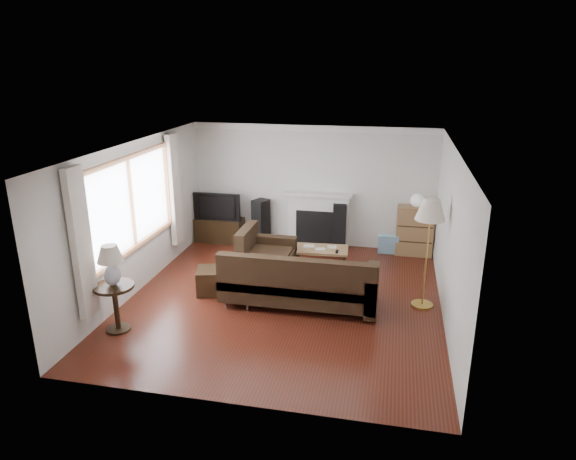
% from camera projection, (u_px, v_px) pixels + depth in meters
% --- Properties ---
extents(room, '(5.10, 5.60, 2.54)m').
position_uv_depth(room, '(284.00, 227.00, 8.02)').
color(room, '#4B1B10').
rests_on(room, ground).
extents(window, '(0.12, 2.74, 1.54)m').
position_uv_depth(window, '(132.00, 203.00, 8.22)').
color(window, brown).
rests_on(window, room).
extents(curtain_near, '(0.10, 0.35, 2.10)m').
position_uv_depth(curtain_near, '(81.00, 244.00, 6.84)').
color(curtain_near, beige).
rests_on(curtain_near, room).
extents(curtain_far, '(0.10, 0.35, 2.10)m').
position_uv_depth(curtain_far, '(175.00, 190.00, 9.66)').
color(curtain_far, beige).
rests_on(curtain_far, room).
extents(fireplace, '(1.40, 0.26, 1.15)m').
position_uv_depth(fireplace, '(318.00, 219.00, 10.65)').
color(fireplace, white).
rests_on(fireplace, room).
extents(tv_stand, '(1.01, 0.46, 0.51)m').
position_uv_depth(tv_stand, '(220.00, 230.00, 11.03)').
color(tv_stand, black).
rests_on(tv_stand, ground).
extents(television, '(1.01, 0.13, 0.58)m').
position_uv_depth(television, '(219.00, 205.00, 10.86)').
color(television, black).
rests_on(television, tv_stand).
extents(speaker_left, '(0.38, 0.40, 0.96)m').
position_uv_depth(speaker_left, '(261.00, 222.00, 10.81)').
color(speaker_left, black).
rests_on(speaker_left, ground).
extents(speaker_right, '(0.31, 0.35, 0.96)m').
position_uv_depth(speaker_right, '(339.00, 227.00, 10.51)').
color(speaker_right, black).
rests_on(speaker_right, ground).
extents(bookshelf, '(0.72, 0.34, 0.99)m').
position_uv_depth(bookshelf, '(415.00, 231.00, 10.20)').
color(bookshelf, olive).
rests_on(bookshelf, ground).
extents(globe_lamp, '(0.26, 0.26, 0.26)m').
position_uv_depth(globe_lamp, '(417.00, 200.00, 10.00)').
color(globe_lamp, white).
rests_on(globe_lamp, bookshelf).
extents(sectional_sofa, '(2.66, 1.94, 0.86)m').
position_uv_depth(sectional_sofa, '(300.00, 279.00, 8.12)').
color(sectional_sofa, black).
rests_on(sectional_sofa, ground).
extents(coffee_table, '(1.04, 0.62, 0.39)m').
position_uv_depth(coffee_table, '(321.00, 258.00, 9.62)').
color(coffee_table, '#9A744A').
rests_on(coffee_table, ground).
extents(footstool, '(0.61, 0.61, 0.42)m').
position_uv_depth(footstool, '(212.00, 281.00, 8.61)').
color(footstool, black).
rests_on(footstool, ground).
extents(floor_lamp, '(0.53, 0.53, 1.76)m').
position_uv_depth(floor_lamp, '(427.00, 254.00, 7.92)').
color(floor_lamp, gold).
rests_on(floor_lamp, ground).
extents(side_table, '(0.57, 0.57, 0.71)m').
position_uv_depth(side_table, '(116.00, 308.00, 7.35)').
color(side_table, black).
rests_on(side_table, ground).
extents(table_lamp, '(0.36, 0.36, 0.59)m').
position_uv_depth(table_lamp, '(111.00, 266.00, 7.15)').
color(table_lamp, silver).
rests_on(table_lamp, side_table).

